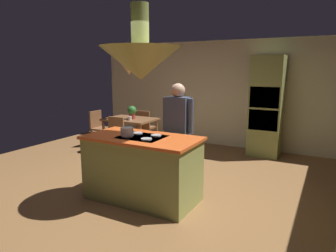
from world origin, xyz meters
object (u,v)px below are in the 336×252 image
at_px(chair_facing_island, 113,135).
at_px(kitchen_island, 142,168).
at_px(person_at_island, 178,128).
at_px(potted_plant_on_table, 132,112).
at_px(dining_table, 130,123).
at_px(cup_on_table, 130,118).
at_px(oven_tower, 266,106).
at_px(chair_by_back_wall, 145,125).
at_px(chair_at_corner, 99,126).
at_px(cooking_pot_on_cooktop, 127,132).

bearing_deg(chair_facing_island, kitchen_island, -40.94).
xyz_separation_m(kitchen_island, person_at_island, (0.22, 0.70, 0.48)).
bearing_deg(potted_plant_on_table, dining_table, 153.52).
bearing_deg(kitchen_island, potted_plant_on_table, 128.14).
xyz_separation_m(potted_plant_on_table, cup_on_table, (0.06, -0.16, -0.12)).
bearing_deg(oven_tower, cup_on_table, -153.18).
bearing_deg(kitchen_island, chair_facing_island, 139.06).
bearing_deg(chair_by_back_wall, dining_table, 90.00).
bearing_deg(person_at_island, chair_at_corner, 154.01).
relative_size(chair_by_back_wall, cooking_pot_on_cooktop, 4.83).
bearing_deg(chair_facing_island, dining_table, 90.00).
relative_size(dining_table, chair_at_corner, 1.30).
relative_size(chair_at_corner, cooking_pot_on_cooktop, 4.83).
height_order(dining_table, chair_by_back_wall, chair_by_back_wall).
relative_size(kitchen_island, potted_plant_on_table, 5.49).
bearing_deg(chair_at_corner, cooking_pot_on_cooktop, -131.92).
distance_m(chair_by_back_wall, potted_plant_on_table, 0.80).
bearing_deg(chair_facing_island, person_at_island, -21.87).
height_order(kitchen_island, cup_on_table, kitchen_island).
xyz_separation_m(person_at_island, cup_on_table, (-1.78, 1.19, -0.15)).
height_order(kitchen_island, chair_by_back_wall, kitchen_island).
relative_size(person_at_island, cooking_pot_on_cooktop, 9.26).
xyz_separation_m(cup_on_table, cooking_pot_on_cooktop, (1.40, -2.03, 0.21)).
bearing_deg(dining_table, person_at_island, -36.03).
distance_m(chair_by_back_wall, cup_on_table, 0.89).
distance_m(dining_table, chair_at_corner, 0.96).
height_order(person_at_island, cooking_pot_on_cooktop, person_at_island).
relative_size(dining_table, cooking_pot_on_cooktop, 6.27).
bearing_deg(kitchen_island, oven_tower, 71.26).
height_order(oven_tower, chair_facing_island, oven_tower).
bearing_deg(chair_by_back_wall, oven_tower, -169.52).
height_order(potted_plant_on_table, cup_on_table, potted_plant_on_table).
bearing_deg(cooking_pot_on_cooktop, kitchen_island, 39.09).
bearing_deg(kitchen_island, chair_at_corner, 141.53).
xyz_separation_m(person_at_island, chair_at_corner, (-2.86, 1.40, -0.45)).
height_order(kitchen_island, dining_table, kitchen_island).
xyz_separation_m(potted_plant_on_table, cooking_pot_on_cooktop, (1.46, -2.19, 0.09)).
bearing_deg(person_at_island, dining_table, 143.97).
xyz_separation_m(kitchen_island, cooking_pot_on_cooktop, (-0.16, -0.13, 0.54)).
bearing_deg(oven_tower, dining_table, -157.79).
relative_size(kitchen_island, cooking_pot_on_cooktop, 9.16).
bearing_deg(oven_tower, cooking_pot_on_cooktop, -110.48).
xyz_separation_m(dining_table, cup_on_table, (0.14, -0.20, 0.15)).
relative_size(chair_facing_island, cooking_pot_on_cooktop, 4.83).
bearing_deg(chair_at_corner, dining_table, -90.00).
bearing_deg(chair_facing_island, oven_tower, 32.28).
height_order(kitchen_island, oven_tower, oven_tower).
distance_m(chair_by_back_wall, cooking_pot_on_cooktop, 3.28).
height_order(kitchen_island, chair_facing_island, kitchen_island).
bearing_deg(chair_by_back_wall, person_at_island, 133.51).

